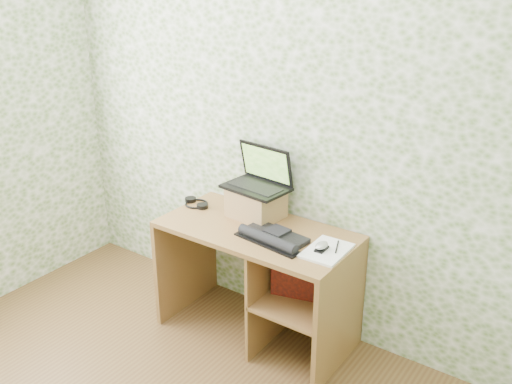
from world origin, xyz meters
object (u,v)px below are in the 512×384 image
Objects in this scene: notepad at (327,251)px; desk at (270,269)px; laptop at (260,178)px; keyboard at (273,237)px; riser at (256,203)px.

desk is at bearing 172.65° from notepad.
laptop is 0.67m from notepad.
desk is at bearing 137.48° from keyboard.
desk is at bearing -32.20° from riser.
laptop reaches higher than notepad.
laptop is at bearing 159.87° from notepad.
laptop is (0.00, 0.04, 0.15)m from riser.
laptop is 0.43m from keyboard.
desk is 0.57m from laptop.
desk is 2.68× the size of keyboard.
desk is at bearing -34.65° from laptop.
notepad is (0.59, -0.20, -0.24)m from laptop.
keyboard is 0.33m from notepad.
notepad reaches higher than desk.
laptop is 1.39× the size of notepad.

